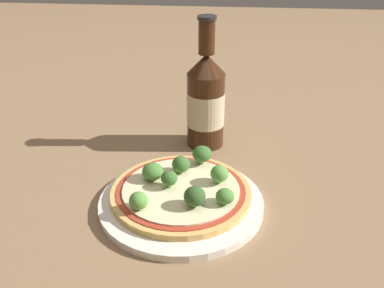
# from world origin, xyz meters

# --- Properties ---
(ground_plane) EXTENTS (3.00, 3.00, 0.00)m
(ground_plane) POSITION_xyz_m (0.00, 0.00, 0.00)
(ground_plane) COLOR #846647
(plate) EXTENTS (0.25, 0.25, 0.01)m
(plate) POSITION_xyz_m (0.02, -0.02, 0.01)
(plate) COLOR silver
(plate) RESTS_ON ground_plane
(pizza) EXTENTS (0.22, 0.22, 0.01)m
(pizza) POSITION_xyz_m (0.02, -0.01, 0.02)
(pizza) COLOR tan
(pizza) RESTS_ON plate
(broccoli_floret_0) EXTENTS (0.03, 0.03, 0.03)m
(broccoli_floret_0) POSITION_xyz_m (-0.04, -0.07, 0.04)
(broccoli_floret_0) COLOR #7A9E5B
(broccoli_floret_0) RESTS_ON pizza
(broccoli_floret_1) EXTENTS (0.03, 0.03, 0.03)m
(broccoli_floret_1) POSITION_xyz_m (-0.03, 0.01, 0.04)
(broccoli_floret_1) COLOR #7A9E5B
(broccoli_floret_1) RESTS_ON pizza
(broccoli_floret_2) EXTENTS (0.03, 0.03, 0.02)m
(broccoli_floret_2) POSITION_xyz_m (0.09, -0.04, 0.04)
(broccoli_floret_2) COLOR #7A9E5B
(broccoli_floret_2) RESTS_ON pizza
(broccoli_floret_3) EXTENTS (0.03, 0.03, 0.03)m
(broccoli_floret_3) POSITION_xyz_m (0.04, -0.06, 0.04)
(broccoli_floret_3) COLOR #7A9E5B
(broccoli_floret_3) RESTS_ON pizza
(broccoli_floret_4) EXTENTS (0.03, 0.03, 0.03)m
(broccoli_floret_4) POSITION_xyz_m (0.00, -0.01, 0.04)
(broccoli_floret_4) COLOR #7A9E5B
(broccoli_floret_4) RESTS_ON pizza
(broccoli_floret_5) EXTENTS (0.03, 0.03, 0.03)m
(broccoli_floret_5) POSITION_xyz_m (0.01, 0.04, 0.04)
(broccoli_floret_5) COLOR #7A9E5B
(broccoli_floret_5) RESTS_ON pizza
(broccoli_floret_6) EXTENTS (0.03, 0.03, 0.03)m
(broccoli_floret_6) POSITION_xyz_m (0.08, 0.01, 0.04)
(broccoli_floret_6) COLOR #7A9E5B
(broccoli_floret_6) RESTS_ON pizza
(broccoli_floret_7) EXTENTS (0.03, 0.03, 0.03)m
(broccoli_floret_7) POSITION_xyz_m (0.04, 0.06, 0.04)
(broccoli_floret_7) COLOR #7A9E5B
(broccoli_floret_7) RESTS_ON pizza
(beer_bottle) EXTENTS (0.07, 0.07, 0.24)m
(beer_bottle) POSITION_xyz_m (0.04, 0.19, 0.09)
(beer_bottle) COLOR #381E0F
(beer_bottle) RESTS_ON ground_plane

